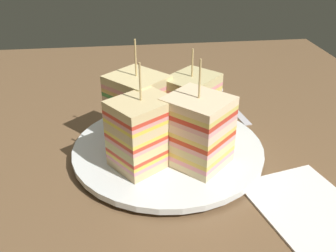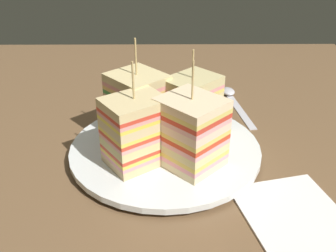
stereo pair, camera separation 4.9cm
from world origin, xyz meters
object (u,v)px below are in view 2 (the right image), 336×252
at_px(napkin, 305,222).
at_px(sandwich_wedge_3, 194,106).
at_px(plate, 168,149).
at_px(sandwich_wedge_0, 141,105).
at_px(sandwich_wedge_2, 194,132).
at_px(spoon, 234,97).
at_px(sandwich_wedge_1, 139,131).

bearing_deg(napkin, sandwich_wedge_3, -147.92).
height_order(plate, sandwich_wedge_0, sandwich_wedge_0).
relative_size(sandwich_wedge_2, napkin, 0.90).
bearing_deg(spoon, sandwich_wedge_1, 136.01).
relative_size(sandwich_wedge_0, sandwich_wedge_3, 1.13).
bearing_deg(napkin, spoon, -175.55).
distance_m(plate, sandwich_wedge_0, 0.07).
distance_m(sandwich_wedge_3, napkin, 0.21).
relative_size(plate, sandwich_wedge_1, 1.94).
xyz_separation_m(sandwich_wedge_0, napkin, (0.17, 0.18, -0.06)).
relative_size(sandwich_wedge_1, napkin, 0.88).
relative_size(plate, napkin, 1.71).
height_order(sandwich_wedge_3, napkin, sandwich_wedge_3).
bearing_deg(plate, napkin, 46.63).
height_order(sandwich_wedge_0, sandwich_wedge_1, sandwich_wedge_0).
bearing_deg(spoon, sandwich_wedge_3, 141.77).
xyz_separation_m(sandwich_wedge_1, napkin, (0.10, 0.18, -0.05)).
bearing_deg(sandwich_wedge_1, sandwich_wedge_0, 55.99).
distance_m(plate, spoon, 0.21).
bearing_deg(plate, sandwich_wedge_2, 37.24).
relative_size(sandwich_wedge_3, spoon, 0.79).
bearing_deg(plate, sandwich_wedge_1, -44.42).
distance_m(spoon, napkin, 0.31).
xyz_separation_m(plate, spoon, (-0.18, 0.12, -0.00)).
xyz_separation_m(sandwich_wedge_2, sandwich_wedge_3, (-0.08, 0.01, -0.00)).
relative_size(sandwich_wedge_2, spoon, 0.87).
relative_size(sandwich_wedge_0, sandwich_wedge_2, 1.02).
height_order(sandwich_wedge_2, sandwich_wedge_3, sandwich_wedge_2).
relative_size(sandwich_wedge_1, sandwich_wedge_2, 0.98).
xyz_separation_m(plate, napkin, (0.13, 0.14, -0.01)).
bearing_deg(sandwich_wedge_0, sandwich_wedge_2, -0.18).
distance_m(plate, sandwich_wedge_1, 0.07).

